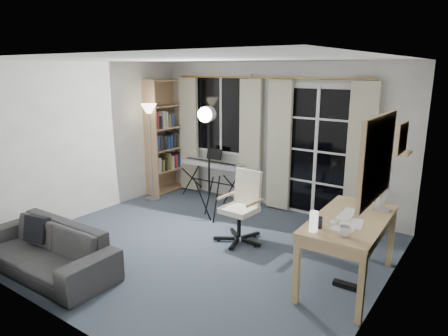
{
  "coord_description": "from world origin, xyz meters",
  "views": [
    {
      "loc": [
        3.06,
        -3.81,
        2.29
      ],
      "look_at": [
        0.13,
        0.35,
        1.02
      ],
      "focal_mm": 32.0,
      "sensor_mm": 36.0,
      "label": 1
    }
  ],
  "objects_px": {
    "office_chair": "(244,200)",
    "sofa": "(43,242)",
    "monitor": "(384,185)",
    "studio_light": "(207,128)",
    "bookshelf": "(167,139)",
    "keyboard_piano": "(211,164)",
    "mug": "(345,230)",
    "desk": "(350,226)",
    "torchiere_lamp": "(150,123)"
  },
  "relations": [
    {
      "from": "torchiere_lamp",
      "to": "keyboard_piano",
      "type": "distance_m",
      "value": 1.29
    },
    {
      "from": "keyboard_piano",
      "to": "mug",
      "type": "relative_size",
      "value": 9.45
    },
    {
      "from": "desk",
      "to": "studio_light",
      "type": "bearing_deg",
      "value": 163.42
    },
    {
      "from": "bookshelf",
      "to": "studio_light",
      "type": "xyz_separation_m",
      "value": [
        1.63,
        -0.86,
        0.44
      ]
    },
    {
      "from": "keyboard_piano",
      "to": "sofa",
      "type": "height_order",
      "value": "keyboard_piano"
    },
    {
      "from": "desk",
      "to": "monitor",
      "type": "distance_m",
      "value": 0.62
    },
    {
      "from": "studio_light",
      "to": "office_chair",
      "type": "relative_size",
      "value": 1.86
    },
    {
      "from": "studio_light",
      "to": "office_chair",
      "type": "bearing_deg",
      "value": -29.48
    },
    {
      "from": "bookshelf",
      "to": "torchiere_lamp",
      "type": "relative_size",
      "value": 1.23
    },
    {
      "from": "mug",
      "to": "office_chair",
      "type": "bearing_deg",
      "value": 152.99
    },
    {
      "from": "sofa",
      "to": "mug",
      "type": "bearing_deg",
      "value": 21.28
    },
    {
      "from": "bookshelf",
      "to": "keyboard_piano",
      "type": "relative_size",
      "value": 1.8
    },
    {
      "from": "torchiere_lamp",
      "to": "office_chair",
      "type": "relative_size",
      "value": 1.76
    },
    {
      "from": "keyboard_piano",
      "to": "desk",
      "type": "relative_size",
      "value": 0.82
    },
    {
      "from": "torchiere_lamp",
      "to": "office_chair",
      "type": "height_order",
      "value": "torchiere_lamp"
    },
    {
      "from": "keyboard_piano",
      "to": "monitor",
      "type": "distance_m",
      "value": 3.36
    },
    {
      "from": "office_chair",
      "to": "monitor",
      "type": "relative_size",
      "value": 1.78
    },
    {
      "from": "torchiere_lamp",
      "to": "monitor",
      "type": "height_order",
      "value": "torchiere_lamp"
    },
    {
      "from": "keyboard_piano",
      "to": "desk",
      "type": "distance_m",
      "value": 3.33
    },
    {
      "from": "office_chair",
      "to": "desk",
      "type": "relative_size",
      "value": 0.68
    },
    {
      "from": "bookshelf",
      "to": "studio_light",
      "type": "distance_m",
      "value": 1.9
    },
    {
      "from": "monitor",
      "to": "mug",
      "type": "relative_size",
      "value": 4.4
    },
    {
      "from": "monitor",
      "to": "bookshelf",
      "type": "bearing_deg",
      "value": 164.16
    },
    {
      "from": "bookshelf",
      "to": "mug",
      "type": "height_order",
      "value": "bookshelf"
    },
    {
      "from": "torchiere_lamp",
      "to": "office_chair",
      "type": "xyz_separation_m",
      "value": [
        2.26,
        -0.51,
        -0.8
      ]
    },
    {
      "from": "desk",
      "to": "mug",
      "type": "distance_m",
      "value": 0.53
    },
    {
      "from": "studio_light",
      "to": "sofa",
      "type": "height_order",
      "value": "studio_light"
    },
    {
      "from": "bookshelf",
      "to": "desk",
      "type": "relative_size",
      "value": 1.47
    },
    {
      "from": "keyboard_piano",
      "to": "desk",
      "type": "xyz_separation_m",
      "value": [
        2.97,
        -1.5,
        0.02
      ]
    },
    {
      "from": "bookshelf",
      "to": "office_chair",
      "type": "bearing_deg",
      "value": -23.53
    },
    {
      "from": "keyboard_piano",
      "to": "mug",
      "type": "distance_m",
      "value": 3.67
    },
    {
      "from": "studio_light",
      "to": "sofa",
      "type": "distance_m",
      "value": 2.66
    },
    {
      "from": "torchiere_lamp",
      "to": "mug",
      "type": "bearing_deg",
      "value": -19.02
    },
    {
      "from": "torchiere_lamp",
      "to": "mug",
      "type": "relative_size",
      "value": 13.77
    },
    {
      "from": "torchiere_lamp",
      "to": "desk",
      "type": "height_order",
      "value": "torchiere_lamp"
    },
    {
      "from": "office_chair",
      "to": "monitor",
      "type": "bearing_deg",
      "value": 6.9
    },
    {
      "from": "office_chair",
      "to": "sofa",
      "type": "xyz_separation_m",
      "value": [
        -1.4,
        -2.09,
        -0.21
      ]
    },
    {
      "from": "torchiere_lamp",
      "to": "sofa",
      "type": "height_order",
      "value": "torchiere_lamp"
    },
    {
      "from": "studio_light",
      "to": "office_chair",
      "type": "xyz_separation_m",
      "value": [
        0.83,
        -0.27,
        -0.87
      ]
    },
    {
      "from": "desk",
      "to": "mug",
      "type": "bearing_deg",
      "value": -80.81
    },
    {
      "from": "bookshelf",
      "to": "mug",
      "type": "distance_m",
      "value": 4.56
    },
    {
      "from": "studio_light",
      "to": "sofa",
      "type": "xyz_separation_m",
      "value": [
        -0.57,
        -2.36,
        -1.08
      ]
    },
    {
      "from": "bookshelf",
      "to": "keyboard_piano",
      "type": "distance_m",
      "value": 1.1
    },
    {
      "from": "studio_light",
      "to": "keyboard_piano",
      "type": "bearing_deg",
      "value": 112.7
    },
    {
      "from": "monitor",
      "to": "studio_light",
      "type": "bearing_deg",
      "value": 174.27
    },
    {
      "from": "desk",
      "to": "mug",
      "type": "xyz_separation_m",
      "value": [
        0.1,
        -0.5,
        0.16
      ]
    },
    {
      "from": "office_chair",
      "to": "mug",
      "type": "relative_size",
      "value": 7.82
    },
    {
      "from": "bookshelf",
      "to": "torchiere_lamp",
      "type": "bearing_deg",
      "value": -70.87
    },
    {
      "from": "keyboard_piano",
      "to": "studio_light",
      "type": "height_order",
      "value": "studio_light"
    },
    {
      "from": "studio_light",
      "to": "office_chair",
      "type": "height_order",
      "value": "studio_light"
    }
  ]
}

